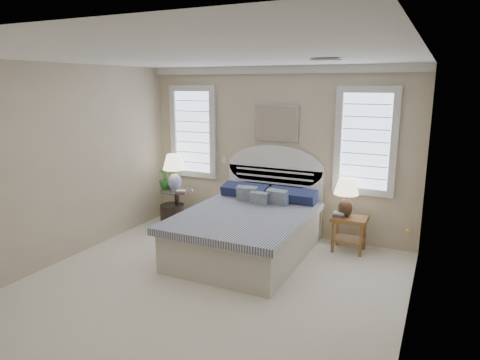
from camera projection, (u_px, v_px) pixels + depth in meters
name	position (u px, v px, depth m)	size (l,w,h in m)	color
floor	(198.00, 295.00, 5.02)	(4.50, 5.00, 0.01)	beige
ceiling	(192.00, 57.00, 4.42)	(4.50, 5.00, 0.01)	white
wall_back	(276.00, 152.00, 6.92)	(4.50, 0.02, 2.70)	beige
wall_left	(50.00, 167.00, 5.67)	(0.02, 5.00, 2.70)	beige
wall_right	(414.00, 209.00, 3.77)	(0.02, 5.00, 2.70)	beige
crown_molding	(277.00, 70.00, 6.60)	(4.50, 0.08, 0.12)	silver
hvac_vent	(326.00, 60.00, 4.62)	(0.30, 0.20, 0.02)	#B2B2B2
switch_plate	(224.00, 160.00, 7.35)	(0.08, 0.01, 0.12)	silver
window_left	(193.00, 132.00, 7.50)	(0.90, 0.06, 1.60)	silver
window_right	(366.00, 142.00, 6.25)	(0.90, 0.06, 1.60)	silver
painting	(276.00, 123.00, 6.78)	(0.74, 0.04, 0.58)	silver
closet_door	(418.00, 194.00, 4.87)	(0.02, 1.80, 2.40)	white
bed	(249.00, 227.00, 6.21)	(1.72, 2.28, 1.47)	beige
side_table_left	(177.00, 204.00, 7.43)	(0.56, 0.56, 0.63)	black
nightstand_right	(349.00, 226.00, 6.27)	(0.50, 0.40, 0.53)	olive
floor_pot	(172.00, 215.00, 7.44)	(0.42, 0.42, 0.38)	black
lamp_left	(174.00, 168.00, 7.31)	(0.43, 0.43, 0.63)	silver
lamp_right	(346.00, 193.00, 6.18)	(0.47, 0.47, 0.58)	black
potted_plant	(165.00, 178.00, 7.42)	(0.22, 0.22, 0.39)	#316F2C
books_left	(181.00, 192.00, 7.10)	(0.19, 0.17, 0.07)	#A42A29
books_right	(339.00, 215.00, 6.21)	(0.19, 0.14, 0.07)	#A42A29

